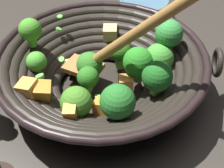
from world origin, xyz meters
TOP-DOWN VIEW (x-y plane):
  - ground_plane at (0.00, 0.00)m, footprint 4.00×4.00m
  - wok at (0.00, 0.00)m, footprint 0.39×0.41m
  - prep_bowl at (-0.23, 0.20)m, footprint 0.13×0.13m

SIDE VIEW (x-z plane):
  - ground_plane at x=0.00m, z-range 0.00..0.00m
  - prep_bowl at x=-0.23m, z-range 0.00..0.05m
  - wok at x=0.00m, z-range -0.08..0.20m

